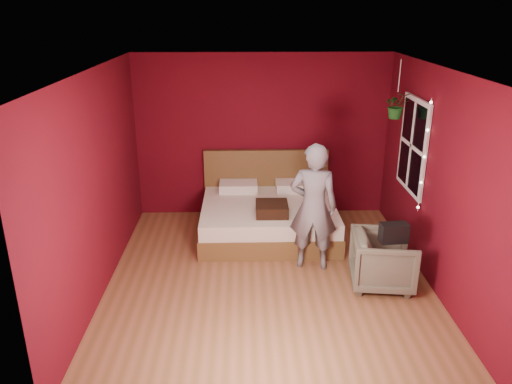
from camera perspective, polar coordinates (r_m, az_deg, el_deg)
name	(u,v)px	position (r m, az deg, el deg)	size (l,w,h in m)	color
floor	(268,280)	(6.39, 1.42, -10.07)	(4.50, 4.50, 0.00)	brown
room_walls	(270,152)	(5.72, 1.57, 4.55)	(4.04, 4.54, 2.62)	#580913
window	(413,146)	(7.01, 17.47, 5.08)	(0.05, 0.97, 1.27)	white
fairy_lights	(424,157)	(6.53, 18.68, 3.84)	(0.04, 0.04, 1.45)	silver
bed	(268,215)	(7.56, 1.38, -2.60)	(1.99, 1.69, 1.10)	brown
person	(313,207)	(6.41, 6.56, -1.73)	(0.61, 0.40, 1.68)	slate
armchair	(383,260)	(6.33, 14.29, -7.57)	(0.73, 0.75, 0.68)	#676751
handbag	(394,233)	(6.00, 15.48, -4.51)	(0.32, 0.16, 0.23)	black
throw_pillow	(272,209)	(7.01, 1.83, -1.93)	(0.45, 0.45, 0.16)	black
hanging_plant	(397,105)	(7.03, 15.78, 9.52)	(0.33, 0.28, 0.78)	silver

